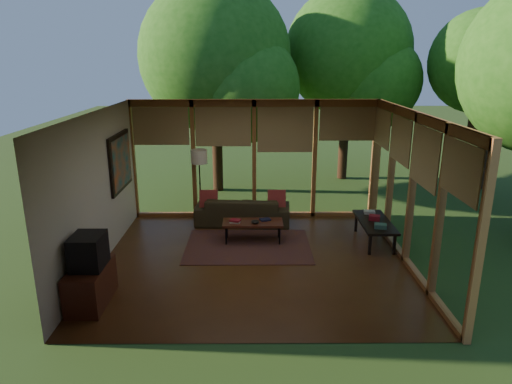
{
  "coord_description": "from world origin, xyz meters",
  "views": [
    {
      "loc": [
        -0.03,
        -7.64,
        3.58
      ],
      "look_at": [
        0.03,
        0.7,
        1.11
      ],
      "focal_mm": 32.0,
      "sensor_mm": 36.0,
      "label": 1
    }
  ],
  "objects_px": {
    "television": "(88,251)",
    "side_console": "(375,223)",
    "sofa": "(243,210)",
    "coffee_table": "(253,223)",
    "floor_lamp": "(199,161)",
    "media_cabinet": "(91,285)"
  },
  "relations": [
    {
      "from": "television",
      "to": "coffee_table",
      "type": "distance_m",
      "value": 3.43
    },
    {
      "from": "television",
      "to": "side_console",
      "type": "height_order",
      "value": "television"
    },
    {
      "from": "media_cabinet",
      "to": "coffee_table",
      "type": "bearing_deg",
      "value": 44.5
    },
    {
      "from": "media_cabinet",
      "to": "television",
      "type": "bearing_deg",
      "value": 0.0
    },
    {
      "from": "sofa",
      "to": "television",
      "type": "bearing_deg",
      "value": 61.22
    },
    {
      "from": "sofa",
      "to": "floor_lamp",
      "type": "xyz_separation_m",
      "value": [
        -0.95,
        0.14,
        1.1
      ]
    },
    {
      "from": "media_cabinet",
      "to": "floor_lamp",
      "type": "bearing_deg",
      "value": 70.68
    },
    {
      "from": "television",
      "to": "coffee_table",
      "type": "relative_size",
      "value": 0.46
    },
    {
      "from": "media_cabinet",
      "to": "sofa",
      "type": "bearing_deg",
      "value": 57.38
    },
    {
      "from": "sofa",
      "to": "media_cabinet",
      "type": "xyz_separation_m",
      "value": [
        -2.21,
        -3.46,
        -0.0
      ]
    },
    {
      "from": "television",
      "to": "side_console",
      "type": "bearing_deg",
      "value": 25.77
    },
    {
      "from": "sofa",
      "to": "media_cabinet",
      "type": "distance_m",
      "value": 4.1
    },
    {
      "from": "side_console",
      "to": "media_cabinet",
      "type": "bearing_deg",
      "value": -154.33
    },
    {
      "from": "coffee_table",
      "to": "side_console",
      "type": "xyz_separation_m",
      "value": [
        2.43,
        -0.05,
        0.02
      ]
    },
    {
      "from": "floor_lamp",
      "to": "sofa",
      "type": "bearing_deg",
      "value": -8.35
    },
    {
      "from": "coffee_table",
      "to": "side_console",
      "type": "bearing_deg",
      "value": -1.22
    },
    {
      "from": "media_cabinet",
      "to": "side_console",
      "type": "distance_m",
      "value": 5.4
    },
    {
      "from": "television",
      "to": "sofa",
      "type": "bearing_deg",
      "value": 57.61
    },
    {
      "from": "floor_lamp",
      "to": "side_console",
      "type": "distance_m",
      "value": 3.95
    },
    {
      "from": "sofa",
      "to": "television",
      "type": "relative_size",
      "value": 3.77
    },
    {
      "from": "media_cabinet",
      "to": "television",
      "type": "xyz_separation_m",
      "value": [
        0.02,
        0.0,
        0.55
      ]
    },
    {
      "from": "media_cabinet",
      "to": "floor_lamp",
      "type": "distance_m",
      "value": 3.97
    }
  ]
}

